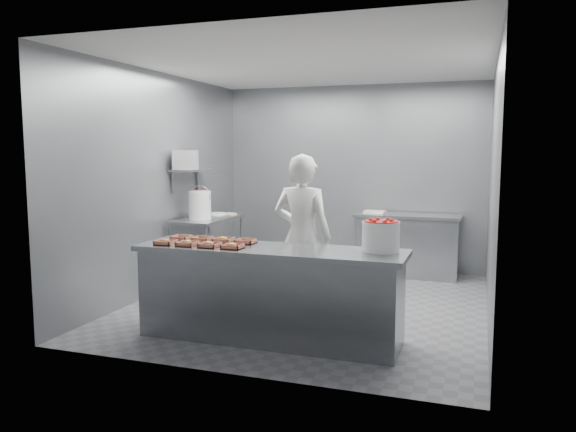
{
  "coord_description": "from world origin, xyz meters",
  "views": [
    {
      "loc": [
        1.87,
        -6.26,
        1.82
      ],
      "look_at": [
        -0.21,
        -0.2,
        1.07
      ],
      "focal_mm": 35.0,
      "sensor_mm": 36.0,
      "label": 1
    }
  ],
  "objects_px": {
    "tray_5": "(203,239)",
    "appliance": "(185,160)",
    "prep_table": "(208,240)",
    "glaze_bucket": "(200,204)",
    "service_counter": "(269,293)",
    "tray_0": "(166,242)",
    "back_counter": "(407,245)",
    "tray_6": "(224,240)",
    "tray_2": "(210,245)",
    "tray_1": "(187,243)",
    "worker": "(302,237)",
    "tray_4": "(182,238)",
    "tray_7": "(246,241)",
    "strawberry_tub": "(381,235)",
    "tray_3": "(233,246)"
  },
  "relations": [
    {
      "from": "tray_5",
      "to": "appliance",
      "type": "relative_size",
      "value": 0.56
    },
    {
      "from": "prep_table",
      "to": "glaze_bucket",
      "type": "height_order",
      "value": "glaze_bucket"
    },
    {
      "from": "service_counter",
      "to": "tray_0",
      "type": "xyz_separation_m",
      "value": [
        -1.03,
        -0.15,
        0.47
      ]
    },
    {
      "from": "glaze_bucket",
      "to": "back_counter",
      "type": "bearing_deg",
      "value": 30.13
    },
    {
      "from": "tray_6",
      "to": "appliance",
      "type": "relative_size",
      "value": 0.56
    },
    {
      "from": "prep_table",
      "to": "tray_2",
      "type": "distance_m",
      "value": 2.4
    },
    {
      "from": "tray_1",
      "to": "worker",
      "type": "xyz_separation_m",
      "value": [
        0.86,
        0.96,
        -0.03
      ]
    },
    {
      "from": "tray_0",
      "to": "tray_4",
      "type": "xyz_separation_m",
      "value": [
        0.0,
        0.31,
        -0.0
      ]
    },
    {
      "from": "tray_5",
      "to": "prep_table",
      "type": "bearing_deg",
      "value": 115.65
    },
    {
      "from": "tray_6",
      "to": "glaze_bucket",
      "type": "bearing_deg",
      "value": 124.7
    },
    {
      "from": "prep_table",
      "to": "service_counter",
      "type": "bearing_deg",
      "value": -49.76
    },
    {
      "from": "tray_7",
      "to": "strawberry_tub",
      "type": "height_order",
      "value": "strawberry_tub"
    },
    {
      "from": "prep_table",
      "to": "tray_0",
      "type": "distance_m",
      "value": 2.22
    },
    {
      "from": "tray_1",
      "to": "appliance",
      "type": "bearing_deg",
      "value": 119.3
    },
    {
      "from": "tray_7",
      "to": "service_counter",
      "type": "bearing_deg",
      "value": -26.65
    },
    {
      "from": "prep_table",
      "to": "appliance",
      "type": "xyz_separation_m",
      "value": [
        -0.17,
        -0.27,
        1.1
      ]
    },
    {
      "from": "tray_0",
      "to": "tray_3",
      "type": "height_order",
      "value": "same"
    },
    {
      "from": "service_counter",
      "to": "tray_4",
      "type": "bearing_deg",
      "value": 171.46
    },
    {
      "from": "tray_0",
      "to": "tray_4",
      "type": "relative_size",
      "value": 1.0
    },
    {
      "from": "prep_table",
      "to": "glaze_bucket",
      "type": "relative_size",
      "value": 2.63
    },
    {
      "from": "tray_4",
      "to": "back_counter",
      "type": "bearing_deg",
      "value": 58.09
    },
    {
      "from": "tray_4",
      "to": "tray_5",
      "type": "xyz_separation_m",
      "value": [
        0.24,
        0.0,
        0.0
      ]
    },
    {
      "from": "tray_3",
      "to": "worker",
      "type": "bearing_deg",
      "value": 68.26
    },
    {
      "from": "tray_3",
      "to": "tray_4",
      "type": "distance_m",
      "value": 0.78
    },
    {
      "from": "tray_5",
      "to": "worker",
      "type": "height_order",
      "value": "worker"
    },
    {
      "from": "tray_2",
      "to": "tray_6",
      "type": "relative_size",
      "value": 1.0
    },
    {
      "from": "tray_0",
      "to": "tray_6",
      "type": "height_order",
      "value": "same"
    },
    {
      "from": "tray_4",
      "to": "strawberry_tub",
      "type": "distance_m",
      "value": 2.07
    },
    {
      "from": "tray_0",
      "to": "worker",
      "type": "distance_m",
      "value": 1.47
    },
    {
      "from": "tray_5",
      "to": "glaze_bucket",
      "type": "distance_m",
      "value": 1.84
    },
    {
      "from": "back_counter",
      "to": "strawberry_tub",
      "type": "relative_size",
      "value": 4.4
    },
    {
      "from": "tray_0",
      "to": "tray_4",
      "type": "height_order",
      "value": "tray_0"
    },
    {
      "from": "tray_5",
      "to": "tray_6",
      "type": "distance_m",
      "value": 0.24
    },
    {
      "from": "back_counter",
      "to": "tray_7",
      "type": "relative_size",
      "value": 8.01
    },
    {
      "from": "tray_1",
      "to": "tray_4",
      "type": "bearing_deg",
      "value": 127.51
    },
    {
      "from": "tray_6",
      "to": "tray_5",
      "type": "bearing_deg",
      "value": 180.0
    },
    {
      "from": "tray_0",
      "to": "strawberry_tub",
      "type": "height_order",
      "value": "strawberry_tub"
    },
    {
      "from": "back_counter",
      "to": "strawberry_tub",
      "type": "height_order",
      "value": "strawberry_tub"
    },
    {
      "from": "tray_6",
      "to": "tray_1",
      "type": "bearing_deg",
      "value": -127.86
    },
    {
      "from": "tray_4",
      "to": "tray_7",
      "type": "xyz_separation_m",
      "value": [
        0.72,
        0.0,
        0.0
      ]
    },
    {
      "from": "tray_3",
      "to": "tray_7",
      "type": "bearing_deg",
      "value": 89.44
    },
    {
      "from": "tray_1",
      "to": "appliance",
      "type": "distance_m",
      "value": 2.24
    },
    {
      "from": "service_counter",
      "to": "strawberry_tub",
      "type": "distance_m",
      "value": 1.2
    },
    {
      "from": "tray_4",
      "to": "strawberry_tub",
      "type": "relative_size",
      "value": 0.55
    },
    {
      "from": "worker",
      "to": "tray_6",
      "type": "bearing_deg",
      "value": 49.92
    },
    {
      "from": "glaze_bucket",
      "to": "appliance",
      "type": "height_order",
      "value": "appliance"
    },
    {
      "from": "tray_7",
      "to": "tray_3",
      "type": "bearing_deg",
      "value": -90.56
    },
    {
      "from": "service_counter",
      "to": "prep_table",
      "type": "height_order",
      "value": "same"
    },
    {
      "from": "tray_3",
      "to": "tray_1",
      "type": "bearing_deg",
      "value": 180.0
    },
    {
      "from": "tray_7",
      "to": "worker",
      "type": "height_order",
      "value": "worker"
    }
  ]
}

